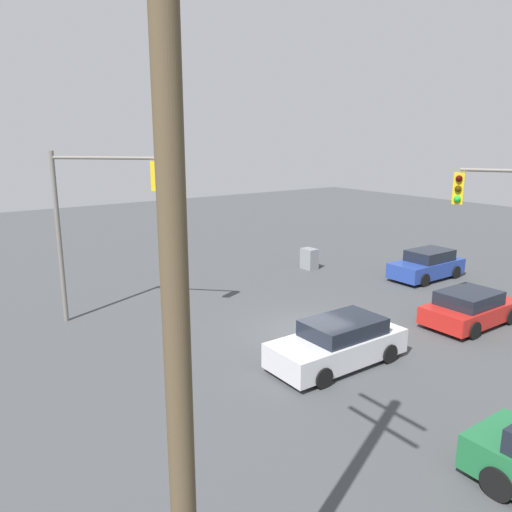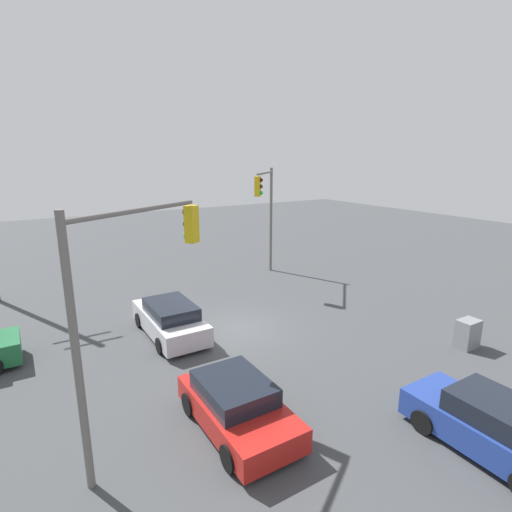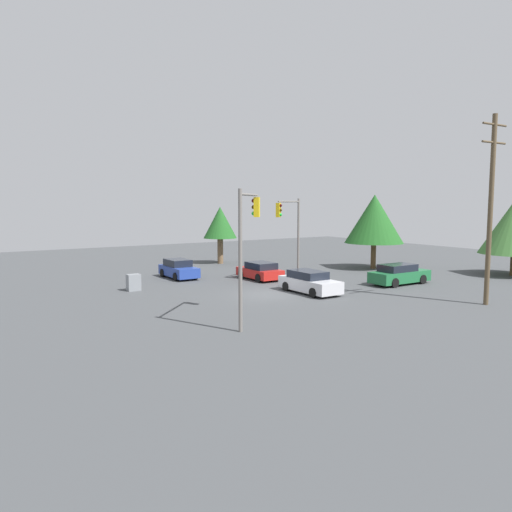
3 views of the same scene
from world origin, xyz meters
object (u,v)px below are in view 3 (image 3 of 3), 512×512
Objects in this scene: sedan_blue at (179,269)px; traffic_signal_main at (247,232)px; sedan_green at (399,274)px; traffic_signal_cross at (291,223)px; sedan_silver at (309,282)px; sedan_red at (260,271)px; electrical_cabinet at (134,282)px.

traffic_signal_main is (3.36, 15.62, 3.82)m from sedan_blue.
sedan_green is at bearing -31.62° from traffic_signal_main.
traffic_signal_cross is at bearing -1.08° from traffic_signal_main.
sedan_blue is 0.90× the size of sedan_silver.
sedan_green is at bearing 95.37° from traffic_signal_cross.
electrical_cabinet is at bearing 176.97° from sedan_red.
sedan_green reaches higher than sedan_silver.
traffic_signal_main is at bearing 31.70° from sedan_silver.
traffic_signal_main is at bearing -126.06° from sedan_red.
traffic_signal_cross is (-10.72, -10.69, -0.20)m from traffic_signal_main.
sedan_silver is 7.41m from traffic_signal_cross.
sedan_silver is 0.70× the size of traffic_signal_main.
traffic_signal_cross is at bearing -115.90° from sedan_silver.
traffic_signal_cross is (-2.38, 0.77, 3.67)m from sedan_red.
traffic_signal_main is 15.14m from traffic_signal_cross.
traffic_signal_cross is (-2.82, -5.81, 3.62)m from sedan_silver.
traffic_signal_main is (7.90, 4.88, 3.82)m from sedan_silver.
sedan_blue is 3.65× the size of electrical_cabinet.
sedan_red is 14.69m from traffic_signal_main.
traffic_signal_cross is at bearing -143.89° from sedan_green.
sedan_green is 0.76× the size of traffic_signal_cross.
electrical_cabinet is (9.93, -0.53, -0.09)m from sedan_red.
sedan_blue is 0.66× the size of traffic_signal_cross.
sedan_silver is at bearing 143.16° from electrical_cabinet.
sedan_red is (-0.44, -6.58, -0.05)m from sedan_silver.
sedan_red is (7.26, -7.46, -0.06)m from sedan_green.
sedan_blue is 1.03× the size of sedan_red.
traffic_signal_main is 12.72m from electrical_cabinet.
sedan_blue is at bearing 31.87° from traffic_signal_main.
sedan_green is 18.96m from electrical_cabinet.
sedan_blue is at bearing 140.17° from sedan_red.
sedan_silver reaches higher than sedan_red.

